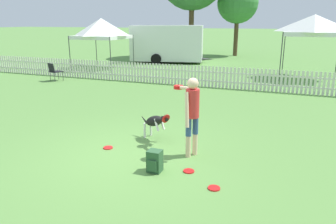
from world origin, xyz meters
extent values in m
plane|color=#5B8C42|center=(0.00, 0.00, 0.00)|extent=(240.00, 240.00, 0.00)
cylinder|color=beige|center=(1.14, 0.36, 0.23)|extent=(0.11, 0.11, 0.47)
cylinder|color=#334C7A|center=(1.14, 0.36, 0.66)|extent=(0.12, 0.12, 0.38)
cylinder|color=beige|center=(1.23, 0.54, 0.23)|extent=(0.11, 0.11, 0.47)
cylinder|color=#334C7A|center=(1.23, 0.54, 0.66)|extent=(0.12, 0.12, 0.38)
cylinder|color=red|center=(1.19, 0.45, 1.15)|extent=(0.38, 0.38, 0.59)
sphere|color=beige|center=(1.19, 0.45, 1.56)|extent=(0.23, 0.23, 0.23)
cylinder|color=beige|center=(1.14, 0.24, 1.06)|extent=(0.16, 0.22, 0.71)
cylinder|color=beige|center=(0.97, 0.80, 1.38)|extent=(0.63, 0.46, 0.14)
cylinder|color=red|center=(0.68, 1.00, 1.32)|extent=(0.21, 0.21, 0.02)
cylinder|color=red|center=(0.68, 1.00, 1.35)|extent=(0.21, 0.21, 0.02)
cylinder|color=red|center=(0.68, 1.00, 1.37)|extent=(0.21, 0.21, 0.02)
ellipsoid|color=black|center=(0.06, 1.05, 0.47)|extent=(0.68, 0.53, 0.43)
ellipsoid|color=white|center=(0.06, 1.05, 0.42)|extent=(0.36, 0.29, 0.20)
sphere|color=black|center=(0.38, 0.88, 0.60)|extent=(0.15, 0.15, 0.15)
cone|color=black|center=(0.44, 0.85, 0.63)|extent=(0.15, 0.13, 0.11)
cylinder|color=red|center=(0.44, 0.85, 0.63)|extent=(0.18, 0.23, 0.21)
cone|color=black|center=(0.38, 0.93, 0.66)|extent=(0.05, 0.05, 0.07)
cone|color=black|center=(0.34, 0.85, 0.66)|extent=(0.05, 0.05, 0.07)
cylinder|color=white|center=(-0.13, 1.26, 0.19)|extent=(0.06, 0.06, 0.37)
cylinder|color=white|center=(-0.22, 1.09, 0.19)|extent=(0.06, 0.06, 0.37)
cylinder|color=white|center=(0.27, 1.03, 0.44)|extent=(0.18, 0.13, 0.29)
cylinder|color=white|center=(0.19, 0.88, 0.44)|extent=(0.18, 0.13, 0.29)
cone|color=black|center=(-0.31, 1.25, 0.42)|extent=(0.28, 0.18, 0.20)
cylinder|color=red|center=(1.38, -0.31, 0.01)|extent=(0.21, 0.21, 0.02)
cylinder|color=red|center=(1.98, -0.78, 0.01)|extent=(0.21, 0.21, 0.02)
cylinder|color=red|center=(-0.69, 0.15, 0.01)|extent=(0.21, 0.21, 0.02)
cube|color=#2D5633|center=(0.77, -0.53, 0.21)|extent=(0.26, 0.23, 0.42)
cube|color=#2D5633|center=(0.77, -0.66, 0.17)|extent=(0.18, 0.04, 0.21)
cube|color=silver|center=(0.00, 7.88, 0.27)|extent=(27.94, 0.04, 0.06)
cube|color=silver|center=(0.00, 7.88, 0.65)|extent=(27.94, 0.04, 0.06)
cube|color=silver|center=(-12.34, 7.88, 0.45)|extent=(0.09, 0.02, 0.90)
cube|color=silver|center=(-12.18, 7.88, 0.45)|extent=(0.09, 0.02, 0.90)
cube|color=silver|center=(-12.03, 7.88, 0.45)|extent=(0.09, 0.02, 0.90)
cube|color=silver|center=(-11.87, 7.88, 0.45)|extent=(0.09, 0.02, 0.90)
cube|color=silver|center=(-11.72, 7.88, 0.45)|extent=(0.09, 0.02, 0.90)
cube|color=silver|center=(-11.56, 7.88, 0.45)|extent=(0.09, 0.02, 0.90)
cube|color=silver|center=(-11.41, 7.88, 0.45)|extent=(0.09, 0.02, 0.90)
cube|color=silver|center=(-11.25, 7.88, 0.45)|extent=(0.09, 0.02, 0.90)
cube|color=silver|center=(-11.10, 7.88, 0.45)|extent=(0.09, 0.02, 0.90)
cube|color=silver|center=(-10.94, 7.88, 0.45)|extent=(0.09, 0.02, 0.90)
cube|color=silver|center=(-10.79, 7.88, 0.45)|extent=(0.09, 0.02, 0.90)
cube|color=silver|center=(-10.63, 7.88, 0.45)|extent=(0.09, 0.02, 0.90)
cube|color=silver|center=(-10.48, 7.88, 0.45)|extent=(0.09, 0.02, 0.90)
cube|color=silver|center=(-10.32, 7.88, 0.45)|extent=(0.09, 0.02, 0.90)
cube|color=silver|center=(-10.17, 7.88, 0.45)|extent=(0.09, 0.02, 0.90)
cube|color=silver|center=(-10.01, 7.88, 0.45)|extent=(0.09, 0.02, 0.90)
cube|color=silver|center=(-9.86, 7.88, 0.45)|extent=(0.09, 0.02, 0.90)
cube|color=silver|center=(-9.70, 7.88, 0.45)|extent=(0.09, 0.02, 0.90)
cube|color=silver|center=(-9.55, 7.88, 0.45)|extent=(0.09, 0.02, 0.90)
cube|color=silver|center=(-9.39, 7.88, 0.45)|extent=(0.09, 0.02, 0.90)
cube|color=silver|center=(-9.23, 7.88, 0.45)|extent=(0.09, 0.02, 0.90)
cube|color=silver|center=(-9.08, 7.88, 0.45)|extent=(0.09, 0.02, 0.90)
cube|color=silver|center=(-8.92, 7.88, 0.45)|extent=(0.09, 0.02, 0.90)
cube|color=silver|center=(-8.77, 7.88, 0.45)|extent=(0.09, 0.02, 0.90)
cube|color=silver|center=(-8.61, 7.88, 0.45)|extent=(0.09, 0.02, 0.90)
cube|color=silver|center=(-8.46, 7.88, 0.45)|extent=(0.09, 0.02, 0.90)
cube|color=silver|center=(-8.30, 7.88, 0.45)|extent=(0.09, 0.02, 0.90)
cube|color=silver|center=(-8.15, 7.88, 0.45)|extent=(0.09, 0.02, 0.90)
cube|color=silver|center=(-7.99, 7.88, 0.45)|extent=(0.09, 0.02, 0.90)
cube|color=silver|center=(-7.84, 7.88, 0.45)|extent=(0.09, 0.02, 0.90)
cube|color=silver|center=(-7.68, 7.88, 0.45)|extent=(0.09, 0.02, 0.90)
cube|color=silver|center=(-7.53, 7.88, 0.45)|extent=(0.09, 0.02, 0.90)
cube|color=silver|center=(-7.37, 7.88, 0.45)|extent=(0.09, 0.02, 0.90)
cube|color=silver|center=(-7.22, 7.88, 0.45)|extent=(0.09, 0.02, 0.90)
cube|color=silver|center=(-7.06, 7.88, 0.45)|extent=(0.09, 0.02, 0.90)
cube|color=silver|center=(-6.91, 7.88, 0.45)|extent=(0.09, 0.02, 0.90)
cube|color=silver|center=(-6.75, 7.88, 0.45)|extent=(0.09, 0.02, 0.90)
cube|color=silver|center=(-6.60, 7.88, 0.45)|extent=(0.09, 0.02, 0.90)
cube|color=silver|center=(-6.44, 7.88, 0.45)|extent=(0.09, 0.02, 0.90)
cube|color=silver|center=(-6.29, 7.88, 0.45)|extent=(0.09, 0.02, 0.90)
cube|color=silver|center=(-6.13, 7.88, 0.45)|extent=(0.09, 0.02, 0.90)
cube|color=silver|center=(-5.98, 7.88, 0.45)|extent=(0.09, 0.02, 0.90)
cube|color=silver|center=(-5.82, 7.88, 0.45)|extent=(0.09, 0.02, 0.90)
cube|color=silver|center=(-5.67, 7.88, 0.45)|extent=(0.09, 0.02, 0.90)
cube|color=silver|center=(-5.51, 7.88, 0.45)|extent=(0.09, 0.02, 0.90)
cube|color=silver|center=(-5.35, 7.88, 0.45)|extent=(0.09, 0.02, 0.90)
cube|color=silver|center=(-5.20, 7.88, 0.45)|extent=(0.09, 0.02, 0.90)
cube|color=silver|center=(-5.04, 7.88, 0.45)|extent=(0.09, 0.02, 0.90)
cube|color=silver|center=(-4.89, 7.88, 0.45)|extent=(0.09, 0.02, 0.90)
cube|color=silver|center=(-4.73, 7.88, 0.45)|extent=(0.09, 0.02, 0.90)
cube|color=silver|center=(-4.58, 7.88, 0.45)|extent=(0.09, 0.02, 0.90)
cube|color=silver|center=(-4.42, 7.88, 0.45)|extent=(0.09, 0.02, 0.90)
cube|color=silver|center=(-4.27, 7.88, 0.45)|extent=(0.09, 0.02, 0.90)
cube|color=silver|center=(-4.11, 7.88, 0.45)|extent=(0.09, 0.02, 0.90)
cube|color=silver|center=(-3.96, 7.88, 0.45)|extent=(0.09, 0.02, 0.90)
cube|color=silver|center=(-3.80, 7.88, 0.45)|extent=(0.09, 0.02, 0.90)
cube|color=silver|center=(-3.65, 7.88, 0.45)|extent=(0.09, 0.02, 0.90)
cube|color=silver|center=(-3.49, 7.88, 0.45)|extent=(0.09, 0.02, 0.90)
cube|color=silver|center=(-3.34, 7.88, 0.45)|extent=(0.09, 0.02, 0.90)
cube|color=silver|center=(-3.18, 7.88, 0.45)|extent=(0.09, 0.02, 0.90)
cube|color=silver|center=(-3.03, 7.88, 0.45)|extent=(0.09, 0.02, 0.90)
cube|color=silver|center=(-2.87, 7.88, 0.45)|extent=(0.09, 0.02, 0.90)
cube|color=silver|center=(-2.72, 7.88, 0.45)|extent=(0.09, 0.02, 0.90)
cube|color=silver|center=(-2.56, 7.88, 0.45)|extent=(0.09, 0.02, 0.90)
cube|color=silver|center=(-2.41, 7.88, 0.45)|extent=(0.09, 0.02, 0.90)
cube|color=silver|center=(-2.25, 7.88, 0.45)|extent=(0.09, 0.02, 0.90)
cube|color=silver|center=(-2.10, 7.88, 0.45)|extent=(0.09, 0.02, 0.90)
cube|color=silver|center=(-1.94, 7.88, 0.45)|extent=(0.09, 0.02, 0.90)
cube|color=silver|center=(-1.78, 7.88, 0.45)|extent=(0.09, 0.02, 0.90)
cube|color=silver|center=(-1.63, 7.88, 0.45)|extent=(0.09, 0.02, 0.90)
cube|color=silver|center=(-1.47, 7.88, 0.45)|extent=(0.09, 0.02, 0.90)
cube|color=silver|center=(-1.32, 7.88, 0.45)|extent=(0.09, 0.02, 0.90)
cube|color=silver|center=(-1.16, 7.88, 0.45)|extent=(0.09, 0.02, 0.90)
cube|color=silver|center=(-1.01, 7.88, 0.45)|extent=(0.09, 0.02, 0.90)
cube|color=silver|center=(-0.85, 7.88, 0.45)|extent=(0.09, 0.02, 0.90)
cube|color=silver|center=(-0.70, 7.88, 0.45)|extent=(0.09, 0.02, 0.90)
cube|color=silver|center=(-0.54, 7.88, 0.45)|extent=(0.09, 0.02, 0.90)
cube|color=silver|center=(-0.39, 7.88, 0.45)|extent=(0.09, 0.02, 0.90)
cube|color=silver|center=(-0.23, 7.88, 0.45)|extent=(0.09, 0.02, 0.90)
cube|color=silver|center=(-0.08, 7.88, 0.45)|extent=(0.09, 0.02, 0.90)
cube|color=silver|center=(0.08, 7.88, 0.45)|extent=(0.09, 0.02, 0.90)
cube|color=silver|center=(0.23, 7.88, 0.45)|extent=(0.09, 0.02, 0.90)
cube|color=silver|center=(0.39, 7.88, 0.45)|extent=(0.09, 0.02, 0.90)
cube|color=silver|center=(0.54, 7.88, 0.45)|extent=(0.09, 0.02, 0.90)
cube|color=silver|center=(0.70, 7.88, 0.45)|extent=(0.09, 0.02, 0.90)
cube|color=silver|center=(0.85, 7.88, 0.45)|extent=(0.09, 0.02, 0.90)
cube|color=silver|center=(1.01, 7.88, 0.45)|extent=(0.09, 0.02, 0.90)
cube|color=silver|center=(1.16, 7.88, 0.45)|extent=(0.09, 0.02, 0.90)
cube|color=silver|center=(1.32, 7.88, 0.45)|extent=(0.09, 0.02, 0.90)
cube|color=silver|center=(1.47, 7.88, 0.45)|extent=(0.09, 0.02, 0.90)
cube|color=silver|center=(1.63, 7.88, 0.45)|extent=(0.09, 0.02, 0.90)
cube|color=silver|center=(1.78, 7.88, 0.45)|extent=(0.09, 0.02, 0.90)
cube|color=silver|center=(1.94, 7.88, 0.45)|extent=(0.09, 0.02, 0.90)
cube|color=silver|center=(2.10, 7.88, 0.45)|extent=(0.09, 0.02, 0.90)
cube|color=silver|center=(2.25, 7.88, 0.45)|extent=(0.09, 0.02, 0.90)
cube|color=silver|center=(2.41, 7.88, 0.45)|extent=(0.09, 0.02, 0.90)
cube|color=silver|center=(2.56, 7.88, 0.45)|extent=(0.09, 0.02, 0.90)
cube|color=silver|center=(2.72, 7.88, 0.45)|extent=(0.09, 0.02, 0.90)
cube|color=silver|center=(2.87, 7.88, 0.45)|extent=(0.09, 0.02, 0.90)
cube|color=silver|center=(3.03, 7.88, 0.45)|extent=(0.09, 0.02, 0.90)
cube|color=silver|center=(3.18, 7.88, 0.45)|extent=(0.09, 0.02, 0.90)
cube|color=silver|center=(3.34, 7.88, 0.45)|extent=(0.09, 0.02, 0.90)
cube|color=silver|center=(3.49, 7.88, 0.45)|extent=(0.09, 0.02, 0.90)
cube|color=silver|center=(3.65, 7.88, 0.45)|extent=(0.09, 0.02, 0.90)
cube|color=silver|center=(3.80, 7.88, 0.45)|extent=(0.09, 0.02, 0.90)
cube|color=silver|center=(3.96, 7.88, 0.45)|extent=(0.09, 0.02, 0.90)
cube|color=silver|center=(4.11, 7.88, 0.45)|extent=(0.09, 0.02, 0.90)
cube|color=silver|center=(4.27, 7.88, 0.45)|extent=(0.09, 0.02, 0.90)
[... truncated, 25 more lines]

